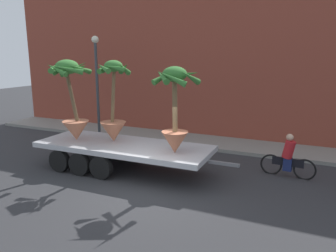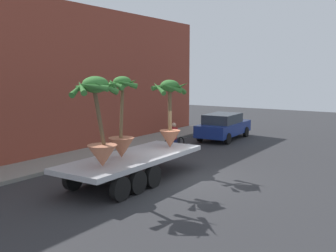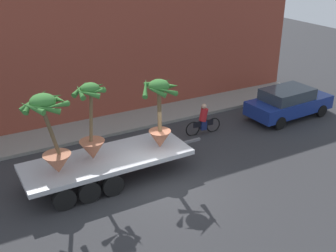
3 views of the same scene
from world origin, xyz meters
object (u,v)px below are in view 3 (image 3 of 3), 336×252
at_px(flatbed_trailer, 101,164).
at_px(potted_palm_middle, 92,129).
at_px(cyclist, 203,121).
at_px(parked_car, 289,102).
at_px(potted_palm_front, 160,115).
at_px(potted_palm_rear, 51,134).

relative_size(flatbed_trailer, potted_palm_middle, 2.50).
relative_size(flatbed_trailer, cyclist, 3.99).
distance_m(flatbed_trailer, potted_palm_middle, 1.44).
height_order(potted_palm_middle, parked_car, potted_palm_middle).
height_order(potted_palm_middle, potted_palm_front, potted_palm_middle).
distance_m(cyclist, parked_car, 4.94).
distance_m(flatbed_trailer, potted_palm_rear, 2.45).
bearing_deg(cyclist, parked_car, -4.80).
xyz_separation_m(potted_palm_rear, potted_palm_middle, (1.54, 0.38, -0.29)).
relative_size(potted_palm_middle, parked_car, 0.63).
xyz_separation_m(flatbed_trailer, potted_palm_middle, (-0.20, 0.14, 1.42)).
bearing_deg(potted_palm_rear, potted_palm_front, 0.04).
distance_m(flatbed_trailer, potted_palm_front, 2.87).
relative_size(potted_palm_rear, potted_palm_front, 1.06).
bearing_deg(cyclist, potted_palm_front, -149.27).
relative_size(potted_palm_front, parked_car, 0.59).
bearing_deg(parked_car, cyclist, 175.20).
bearing_deg(parked_car, potted_palm_front, -169.20).
distance_m(potted_palm_middle, cyclist, 6.32).
height_order(flatbed_trailer, parked_car, parked_car).
relative_size(potted_palm_rear, cyclist, 1.61).
xyz_separation_m(cyclist, parked_car, (4.92, -0.41, 0.16)).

